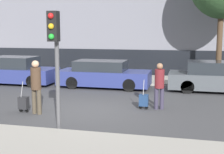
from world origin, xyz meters
TOP-DOWN VIEW (x-y plane):
  - ground_plane at (0.00, 0.00)m, footprint 80.00×80.00m
  - sidewalk_near at (0.00, -3.75)m, footprint 28.00×2.50m
  - sidewalk_far at (0.00, 7.00)m, footprint 28.00×3.00m
  - building_facade at (0.00, 10.45)m, footprint 28.00×2.56m
  - parked_car_0 at (-5.44, 4.46)m, footprint 4.11×1.81m
  - parked_car_1 at (-0.69, 4.51)m, footprint 4.50×1.73m
  - parked_car_2 at (4.72, 4.72)m, footprint 4.55×1.80m
  - pedestrian_left at (-1.58, -0.83)m, footprint 0.35×0.34m
  - trolley_left at (-2.12, -0.74)m, footprint 0.34×0.29m
  - pedestrian_right at (2.37, 0.80)m, footprint 0.34×0.34m
  - trolley_right at (1.84, 0.67)m, footprint 0.34×0.29m
  - traffic_light at (-0.17, -2.37)m, footprint 0.28×0.47m

SIDE VIEW (x-z plane):
  - ground_plane at x=0.00m, z-range 0.00..0.00m
  - sidewalk_near at x=0.00m, z-range 0.00..0.12m
  - sidewalk_far at x=0.00m, z-range 0.00..0.12m
  - trolley_right at x=1.84m, z-range -0.21..0.86m
  - trolley_left at x=-2.12m, z-range -0.21..0.87m
  - parked_car_1 at x=-0.69m, z-range -0.03..1.29m
  - parked_car_2 at x=4.72m, z-range -0.04..1.35m
  - parked_car_0 at x=-5.44m, z-range -0.05..1.38m
  - pedestrian_right at x=2.37m, z-range 0.11..1.77m
  - pedestrian_left at x=-1.58m, z-range 0.13..1.95m
  - traffic_light at x=-0.17m, z-range 0.72..4.03m
  - building_facade at x=0.00m, z-range -0.02..9.50m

